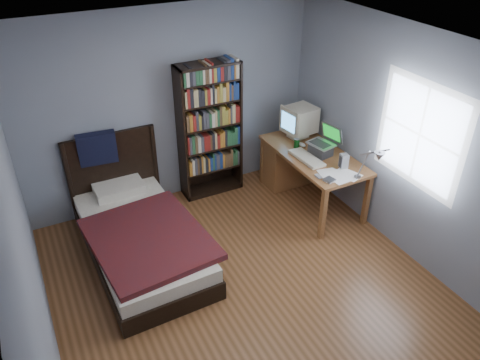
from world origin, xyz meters
The scene contains 14 objects.
room centered at (0.03, 0.00, 1.25)m, with size 4.20×4.24×2.50m.
desk centered at (1.50, 1.50, 0.41)m, with size 0.75×1.53×0.73m.
crt_monitor centered at (1.59, 1.56, 0.98)m, with size 0.42×0.39×0.43m.
laptop centered at (1.57, 1.01, 0.84)m, with size 0.37×0.36×0.39m.
desk_lamp centered at (1.50, 0.01, 1.19)m, with size 0.22×0.49×0.58m.
keyboard centered at (1.34, 0.99, 0.75)m, with size 0.20×0.51×0.04m, color beige.
speaker centered at (1.61, 0.63, 0.82)m, with size 0.09×0.09×0.18m, color gray.
soda_can centered at (1.39, 1.30, 0.79)m, with size 0.07×0.07×0.13m, color #093B08.
mouse centered at (1.48, 1.31, 0.75)m, with size 0.07×0.12×0.04m, color silver.
phone_silver centered at (1.27, 0.79, 0.74)m, with size 0.04×0.09×0.02m, color #B3B3B8.
phone_grey centered at (1.22, 0.58, 0.74)m, with size 0.05×0.10×0.02m, color gray.
external_drive centered at (1.28, 0.45, 0.74)m, with size 0.11×0.11×0.02m, color gray.
bookshelf centered at (0.45, 1.94, 0.91)m, with size 0.81×0.30×1.81m.
bed centered at (-0.82, 1.13, 0.25)m, with size 1.26×2.17×1.16m.
Camera 1 is at (-1.70, -3.12, 3.58)m, focal length 35.00 mm.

